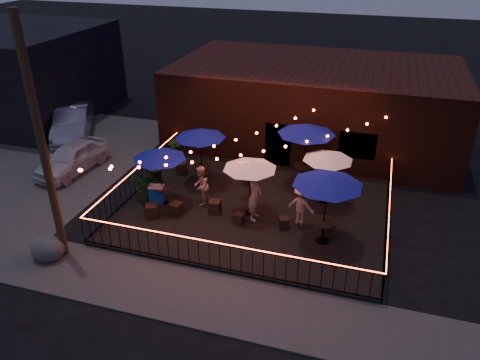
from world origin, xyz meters
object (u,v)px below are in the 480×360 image
object	(u,v)px
cafe_table_1	(200,134)
cafe_table_2	(250,165)
cafe_table_0	(159,155)
cafe_table_5	(328,157)
utility_pole	(42,147)
cooler	(157,194)
cafe_table_4	(328,181)
cafe_table_3	(307,130)
boulder	(48,249)

from	to	relation	value
cafe_table_1	cafe_table_2	distance (m)	3.36
cafe_table_0	cafe_table_5	world-z (taller)	cafe_table_0
utility_pole	cooler	bearing A→B (deg)	67.41
utility_pole	cafe_table_5	distance (m)	10.10
utility_pole	cooler	distance (m)	5.41
cafe_table_4	cafe_table_2	bearing A→B (deg)	160.55
cafe_table_5	cooler	world-z (taller)	cafe_table_5
cafe_table_1	cafe_table_4	size ratio (longest dim) A/B	0.90
cafe_table_1	cafe_table_3	bearing A→B (deg)	14.63
cafe_table_3	cooler	xyz separation A→B (m)	(-5.26, -3.44, -2.03)
utility_pole	boulder	xyz separation A→B (m)	(-0.37, -0.35, -3.60)
utility_pole	boulder	size ratio (longest dim) A/B	7.89
cafe_table_3	cooler	bearing A→B (deg)	-146.81
cafe_table_0	cafe_table_2	bearing A→B (deg)	4.58
cafe_table_0	cafe_table_4	distance (m)	6.52
cafe_table_1	cafe_table_3	xyz separation A→B (m)	(4.25, 1.11, 0.26)
cafe_table_2	cafe_table_5	world-z (taller)	cafe_table_2
cafe_table_4	cafe_table_5	size ratio (longest dim) A/B	1.19
cafe_table_1	boulder	bearing A→B (deg)	-114.54
cafe_table_0	cafe_table_4	world-z (taller)	cafe_table_4
cafe_table_0	cafe_table_3	world-z (taller)	cafe_table_3
cafe_table_5	utility_pole	bearing A→B (deg)	-143.29
utility_pole	cafe_table_5	bearing A→B (deg)	36.71
cafe_table_0	cafe_table_1	bearing A→B (deg)	70.65
utility_pole	cafe_table_4	bearing A→B (deg)	20.85
cafe_table_1	cafe_table_5	size ratio (longest dim) A/B	1.07
cooler	boulder	xyz separation A→B (m)	(-1.96, -4.19, -0.14)
cooler	utility_pole	bearing A→B (deg)	-123.46
cafe_table_4	cafe_table_3	bearing A→B (deg)	109.18
utility_pole	cafe_table_2	size ratio (longest dim) A/B	3.23
cafe_table_3	cafe_table_4	world-z (taller)	cafe_table_3
utility_pole	cafe_table_1	world-z (taller)	utility_pole
cafe_table_0	cafe_table_5	bearing A→B (deg)	18.15
cafe_table_0	cafe_table_4	xyz separation A→B (m)	(6.47, -0.76, 0.30)
cafe_table_0	utility_pole	bearing A→B (deg)	-114.90
cafe_table_5	boulder	world-z (taller)	cafe_table_5
cafe_table_3	boulder	size ratio (longest dim) A/B	2.61
cafe_table_0	cafe_table_1	size ratio (longest dim) A/B	0.87
cafe_table_4	cooler	xyz separation A→B (m)	(-6.69, 0.68, -2.00)
cafe_table_2	cafe_table_5	bearing A→B (deg)	33.40
cafe_table_4	boulder	bearing A→B (deg)	-157.95
cafe_table_2	cafe_table_3	distance (m)	3.46
cafe_table_4	utility_pole	bearing A→B (deg)	-159.15
cafe_table_2	cafe_table_4	world-z (taller)	cafe_table_4
cafe_table_4	boulder	xyz separation A→B (m)	(-8.66, -3.51, -2.14)
cafe_table_1	boulder	world-z (taller)	cafe_table_1
cafe_table_1	cafe_table_5	bearing A→B (deg)	-2.57
cafe_table_2	cafe_table_5	size ratio (longest dim) A/B	0.96
cafe_table_2	cafe_table_3	bearing A→B (deg)	63.64
cafe_table_3	cafe_table_2	bearing A→B (deg)	-116.36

